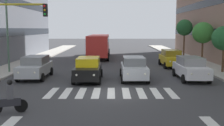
# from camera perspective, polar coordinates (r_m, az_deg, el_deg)

# --- Properties ---
(ground_plane) EXTENTS (180.00, 180.00, 0.00)m
(ground_plane) POSITION_cam_1_polar(r_m,az_deg,el_deg) (16.32, -0.18, -6.33)
(ground_plane) COLOR #38383A
(crosswalk_markings) EXTENTS (7.65, 2.80, 0.01)m
(crosswalk_markings) POSITION_cam_1_polar(r_m,az_deg,el_deg) (16.32, -0.18, -6.32)
(crosswalk_markings) COLOR silver
(crosswalk_markings) RESTS_ON ground_plane
(lane_arrow_0) EXTENTS (0.50, 2.20, 0.01)m
(lane_arrow_0) POSITION_cam_1_polar(r_m,az_deg,el_deg) (11.76, 20.63, -12.22)
(lane_arrow_0) COLOR silver
(lane_arrow_0) RESTS_ON ground_plane
(lane_arrow_1) EXTENTS (0.50, 2.20, 0.01)m
(lane_arrow_1) POSITION_cam_1_polar(r_m,az_deg,el_deg) (11.81, -21.16, -12.15)
(lane_arrow_1) COLOR silver
(lane_arrow_1) RESTS_ON ground_plane
(car_0) EXTENTS (2.02, 4.44, 1.72)m
(car_0) POSITION_cam_1_polar(r_m,az_deg,el_deg) (21.27, 16.29, -1.01)
(car_0) COLOR silver
(car_0) RESTS_ON ground_plane
(car_1) EXTENTS (2.02, 4.44, 1.72)m
(car_1) POSITION_cam_1_polar(r_m,az_deg,el_deg) (20.45, 4.62, -1.07)
(car_1) COLOR #B2B7BC
(car_1) RESTS_ON ground_plane
(car_2) EXTENTS (2.02, 4.44, 1.72)m
(car_2) POSITION_cam_1_polar(r_m,az_deg,el_deg) (20.07, -5.05, -1.23)
(car_2) COLOR black
(car_2) RESTS_ON ground_plane
(car_3) EXTENTS (2.02, 4.44, 1.72)m
(car_3) POSITION_cam_1_polar(r_m,az_deg,el_deg) (21.82, -15.88, -0.80)
(car_3) COLOR #B2B7BC
(car_3) RESTS_ON ground_plane
(car_row2_0) EXTENTS (2.02, 4.44, 1.72)m
(car_row2_0) POSITION_cam_1_polar(r_m,az_deg,el_deg) (28.03, 12.40, 1.03)
(car_row2_0) COLOR gold
(car_row2_0) RESTS_ON ground_plane
(bus_behind_traffic) EXTENTS (2.78, 10.50, 3.00)m
(bus_behind_traffic) POSITION_cam_1_polar(r_m,az_deg,el_deg) (35.91, -2.78, 4.07)
(bus_behind_traffic) COLOR red
(bus_behind_traffic) RESTS_ON ground_plane
(motorcycle_with_rider) EXTENTS (1.64, 0.65, 1.57)m
(motorcycle_with_rider) POSITION_cam_1_polar(r_m,az_deg,el_deg) (13.22, -20.96, -7.18)
(motorcycle_with_rider) COLOR black
(motorcycle_with_rider) RESTS_ON ground_plane
(traffic_light_gantry) EXTENTS (4.01, 0.36, 5.50)m
(traffic_light_gantry) POSITION_cam_1_polar(r_m,az_deg,el_deg) (17.97, -22.16, 6.21)
(traffic_light_gantry) COLOR #AD991E
(traffic_light_gantry) RESTS_ON ground_plane
(street_lamp_right) EXTENTS (2.99, 0.28, 7.08)m
(street_lamp_right) POSITION_cam_1_polar(r_m,az_deg,el_deg) (24.43, -20.24, 8.36)
(street_lamp_right) COLOR #4C6B56
(street_lamp_right) RESTS_ON sidewalk_right
(street_tree_1) EXTENTS (2.08, 2.08, 3.93)m
(street_tree_1) POSITION_cam_1_polar(r_m,az_deg,el_deg) (24.85, 22.61, 4.81)
(street_tree_1) COLOR #513823
(street_tree_1) RESTS_ON sidewalk_left
(street_tree_2) EXTENTS (2.30, 2.30, 4.42)m
(street_tree_2) POSITION_cam_1_polar(r_m,az_deg,el_deg) (30.92, 18.67, 6.06)
(street_tree_2) COLOR #513823
(street_tree_2) RESTS_ON sidewalk_left
(street_tree_3) EXTENTS (2.19, 2.19, 4.95)m
(street_tree_3) POSITION_cam_1_polar(r_m,az_deg,el_deg) (38.01, 15.06, 7.20)
(street_tree_3) COLOR #513823
(street_tree_3) RESTS_ON sidewalk_left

